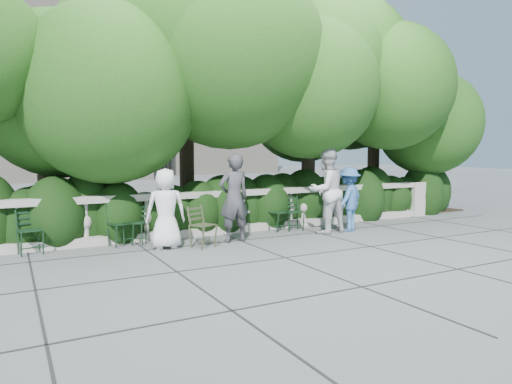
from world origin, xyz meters
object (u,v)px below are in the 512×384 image
person_businessman (166,209)px  person_older_blue (349,199)px  chair_f (296,231)px  chair_b (124,247)px  chair_a (33,256)px  chair_c (134,246)px  person_casual_man (326,190)px  chair_weathered (208,248)px  chair_d (283,232)px  person_woman_grey (234,198)px

person_businessman → person_older_blue: bearing=-171.3°
chair_f → person_older_blue: size_ratio=0.55×
chair_b → person_businessman: bearing=-52.9°
chair_a → chair_f: 5.62m
chair_c → person_casual_man: bearing=19.7°
chair_weathered → person_older_blue: person_older_blue is taller
chair_f → person_businessman: (-3.29, -0.40, 0.78)m
chair_d → person_woman_grey: bearing=-169.6°
chair_d → person_older_blue: 1.75m
chair_b → chair_f: same height
chair_d → person_businessman: person_businessman is taller
chair_b → person_businessman: person_businessman is taller
person_woman_grey → person_casual_man: person_casual_man is taller
chair_c → chair_weathered: same height
person_casual_man → chair_c: bearing=-12.5°
chair_f → person_older_blue: bearing=-16.6°
person_older_blue → chair_c: bearing=-32.7°
chair_weathered → person_casual_man: (3.07, 0.31, 0.99)m
chair_f → person_casual_man: 1.21m
chair_b → chair_weathered: same height
chair_a → chair_b: size_ratio=1.00×
chair_d → chair_a: bearing=170.8°
person_casual_man → chair_f: bearing=-48.2°
chair_c → chair_f: 3.80m
chair_d → person_businessman: (-2.98, -0.50, 0.78)m
person_older_blue → person_businessman: bearing=-26.5°
chair_c → person_woman_grey: person_woman_grey is taller
chair_c → person_businessman: bearing=-19.4°
chair_weathered → person_casual_man: 3.24m
person_woman_grey → person_casual_man: (2.34, -0.05, 0.07)m
chair_b → chair_d: bearing=-15.9°
person_woman_grey → chair_b: bearing=-15.7°
chair_c → person_older_blue: person_older_blue is taller
chair_d → chair_weathered: (-2.27, -0.90, 0.00)m
chair_a → person_older_blue: (6.75, -0.67, 0.76)m
chair_d → person_older_blue: person_older_blue is taller
chair_f → chair_c: bearing=-173.8°
chair_c → person_businessman: person_businessman is taller
chair_c → chair_f: size_ratio=1.00×
chair_d → person_casual_man: (0.80, -0.59, 0.99)m
person_woman_grey → person_older_blue: 2.98m
chair_c → chair_weathered: 1.55m
chair_a → person_woman_grey: person_woman_grey is taller
chair_f → chair_b: bearing=-173.4°
chair_b → chair_f: size_ratio=1.00×
chair_a → chair_c: bearing=-8.5°
person_casual_man → person_older_blue: size_ratio=1.29×
person_woman_grey → person_casual_man: bearing=177.8°
chair_b → person_casual_man: bearing=-23.3°
chair_f → chair_weathered: (-2.57, -0.80, 0.00)m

